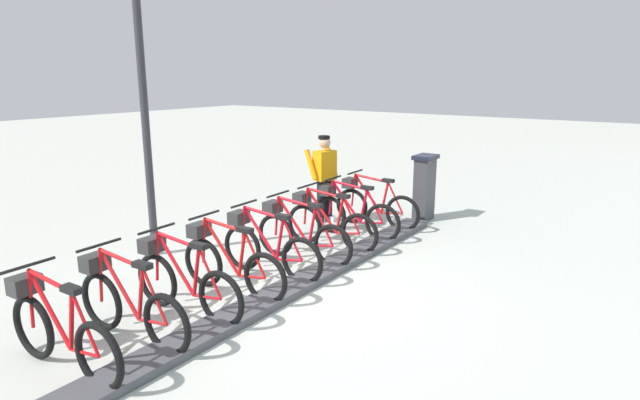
{
  "coord_description": "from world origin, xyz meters",
  "views": [
    {
      "loc": [
        -4.05,
        5.21,
        2.8
      ],
      "look_at": [
        0.5,
        -1.3,
        0.9
      ],
      "focal_mm": 29.82,
      "sensor_mm": 36.0,
      "label": 1
    }
  ],
  "objects_px": {
    "bike_docked_2": "(327,223)",
    "bike_docked_3": "(299,234)",
    "bike_docked_7": "(127,303)",
    "payment_kiosk": "(424,186)",
    "bike_docked_8": "(58,330)",
    "bike_docked_4": "(267,247)",
    "bike_docked_5": "(228,262)",
    "bike_docked_0": "(373,204)",
    "bike_docked_1": "(352,213)",
    "bike_docked_6": "(183,280)",
    "lamp_post": "(142,75)",
    "worker_near_rack": "(324,175)"
  },
  "relations": [
    {
      "from": "payment_kiosk",
      "to": "bike_docked_3",
      "type": "xyz_separation_m",
      "value": [
        0.57,
        3.26,
        -0.24
      ]
    },
    {
      "from": "bike_docked_2",
      "to": "bike_docked_7",
      "type": "relative_size",
      "value": 1.0
    },
    {
      "from": "bike_docked_2",
      "to": "bike_docked_4",
      "type": "height_order",
      "value": "same"
    },
    {
      "from": "bike_docked_3",
      "to": "bike_docked_4",
      "type": "distance_m",
      "value": 0.76
    },
    {
      "from": "bike_docked_7",
      "to": "worker_near_rack",
      "type": "distance_m",
      "value": 5.2
    },
    {
      "from": "bike_docked_6",
      "to": "bike_docked_2",
      "type": "bearing_deg",
      "value": -90.0
    },
    {
      "from": "payment_kiosk",
      "to": "bike_docked_4",
      "type": "bearing_deg",
      "value": 81.9
    },
    {
      "from": "bike_docked_3",
      "to": "bike_docked_8",
      "type": "bearing_deg",
      "value": 90.0
    },
    {
      "from": "bike_docked_0",
      "to": "bike_docked_8",
      "type": "relative_size",
      "value": 1.0
    },
    {
      "from": "bike_docked_7",
      "to": "bike_docked_8",
      "type": "xyz_separation_m",
      "value": [
        0.0,
        0.76,
        0.0
      ]
    },
    {
      "from": "bike_docked_7",
      "to": "bike_docked_8",
      "type": "relative_size",
      "value": 1.0
    },
    {
      "from": "bike_docked_3",
      "to": "lamp_post",
      "type": "height_order",
      "value": "lamp_post"
    },
    {
      "from": "payment_kiosk",
      "to": "bike_docked_7",
      "type": "height_order",
      "value": "payment_kiosk"
    },
    {
      "from": "bike_docked_3",
      "to": "worker_near_rack",
      "type": "relative_size",
      "value": 1.04
    },
    {
      "from": "worker_near_rack",
      "to": "payment_kiosk",
      "type": "bearing_deg",
      "value": -141.79
    },
    {
      "from": "bike_docked_8",
      "to": "bike_docked_4",
      "type": "bearing_deg",
      "value": -90.0
    },
    {
      "from": "bike_docked_3",
      "to": "worker_near_rack",
      "type": "xyz_separation_m",
      "value": [
        0.95,
        -2.06,
        0.48
      ]
    },
    {
      "from": "bike_docked_4",
      "to": "bike_docked_3",
      "type": "bearing_deg",
      "value": -90.0
    },
    {
      "from": "lamp_post",
      "to": "worker_near_rack",
      "type": "bearing_deg",
      "value": -109.33
    },
    {
      "from": "bike_docked_6",
      "to": "bike_docked_7",
      "type": "height_order",
      "value": "same"
    },
    {
      "from": "bike_docked_5",
      "to": "worker_near_rack",
      "type": "height_order",
      "value": "worker_near_rack"
    },
    {
      "from": "bike_docked_2",
      "to": "bike_docked_3",
      "type": "distance_m",
      "value": 0.76
    },
    {
      "from": "bike_docked_2",
      "to": "bike_docked_4",
      "type": "relative_size",
      "value": 1.0
    },
    {
      "from": "bike_docked_7",
      "to": "bike_docked_8",
      "type": "height_order",
      "value": "same"
    },
    {
      "from": "bike_docked_8",
      "to": "bike_docked_3",
      "type": "bearing_deg",
      "value": -90.0
    },
    {
      "from": "bike_docked_1",
      "to": "bike_docked_8",
      "type": "xyz_separation_m",
      "value": [
        0.0,
        5.3,
        0.0
      ]
    },
    {
      "from": "bike_docked_3",
      "to": "bike_docked_5",
      "type": "bearing_deg",
      "value": 90.0
    },
    {
      "from": "payment_kiosk",
      "to": "bike_docked_0",
      "type": "xyz_separation_m",
      "value": [
        0.57,
        0.99,
        -0.24
      ]
    },
    {
      "from": "bike_docked_8",
      "to": "lamp_post",
      "type": "bearing_deg",
      "value": -52.78
    },
    {
      "from": "lamp_post",
      "to": "bike_docked_1",
      "type": "bearing_deg",
      "value": -128.37
    },
    {
      "from": "bike_docked_6",
      "to": "bike_docked_8",
      "type": "height_order",
      "value": "same"
    },
    {
      "from": "bike_docked_5",
      "to": "bike_docked_6",
      "type": "bearing_deg",
      "value": 90.0
    },
    {
      "from": "bike_docked_2",
      "to": "bike_docked_7",
      "type": "height_order",
      "value": "same"
    },
    {
      "from": "bike_docked_1",
      "to": "bike_docked_3",
      "type": "distance_m",
      "value": 1.52
    },
    {
      "from": "bike_docked_7",
      "to": "bike_docked_2",
      "type": "bearing_deg",
      "value": -90.0
    },
    {
      "from": "payment_kiosk",
      "to": "bike_docked_3",
      "type": "bearing_deg",
      "value": 80.06
    },
    {
      "from": "bike_docked_0",
      "to": "bike_docked_5",
      "type": "relative_size",
      "value": 1.0
    },
    {
      "from": "bike_docked_0",
      "to": "bike_docked_4",
      "type": "bearing_deg",
      "value": 90.0
    },
    {
      "from": "bike_docked_1",
      "to": "bike_docked_4",
      "type": "bearing_deg",
      "value": 90.0
    },
    {
      "from": "bike_docked_7",
      "to": "worker_near_rack",
      "type": "height_order",
      "value": "worker_near_rack"
    },
    {
      "from": "bike_docked_0",
      "to": "bike_docked_5",
      "type": "bearing_deg",
      "value": 90.0
    },
    {
      "from": "bike_docked_0",
      "to": "worker_near_rack",
      "type": "relative_size",
      "value": 1.04
    },
    {
      "from": "bike_docked_0",
      "to": "bike_docked_1",
      "type": "xyz_separation_m",
      "value": [
        0.0,
        0.76,
        0.0
      ]
    },
    {
      "from": "bike_docked_1",
      "to": "bike_docked_8",
      "type": "relative_size",
      "value": 1.0
    },
    {
      "from": "bike_docked_0",
      "to": "bike_docked_5",
      "type": "xyz_separation_m",
      "value": [
        0.0,
        3.79,
        0.0
      ]
    },
    {
      "from": "bike_docked_2",
      "to": "bike_docked_4",
      "type": "xyz_separation_m",
      "value": [
        0.0,
        1.52,
        0.0
      ]
    },
    {
      "from": "bike_docked_5",
      "to": "bike_docked_7",
      "type": "relative_size",
      "value": 1.0
    },
    {
      "from": "bike_docked_1",
      "to": "bike_docked_6",
      "type": "xyz_separation_m",
      "value": [
        0.0,
        3.79,
        0.0
      ]
    },
    {
      "from": "bike_docked_3",
      "to": "bike_docked_6",
      "type": "bearing_deg",
      "value": 90.0
    },
    {
      "from": "bike_docked_2",
      "to": "bike_docked_4",
      "type": "bearing_deg",
      "value": 90.0
    }
  ]
}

